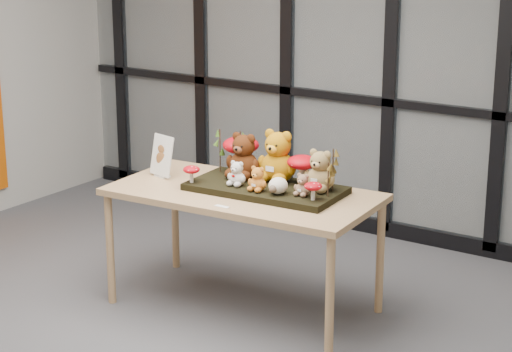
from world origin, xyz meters
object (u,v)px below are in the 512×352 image
Objects in this scene: plush_cream_hedgehog at (278,185)px; mushroom_back_left at (241,153)px; mushroom_front_right at (313,190)px; bear_beige_small at (303,183)px; bear_brown_medium at (244,153)px; bear_small_yellow at (258,177)px; diorama_tray at (266,188)px; bear_pooh_yellow at (278,153)px; mushroom_front_left at (191,173)px; sign_holder at (162,158)px; display_table at (243,201)px; bear_tan_back at (320,168)px; bear_white_bow at (237,172)px; mushroom_back_right at (302,169)px.

mushroom_back_left is (-0.45, 0.26, 0.07)m from plush_cream_hedgehog.
mushroom_front_right reaches higher than plush_cream_hedgehog.
bear_brown_medium is at bearing 162.12° from bear_beige_small.
mushroom_back_left is at bearing 134.67° from bear_small_yellow.
diorama_tray is 2.65× the size of bear_pooh_yellow.
bear_beige_small reaches higher than mushroom_front_left.
diorama_tray is at bearing 165.81° from mushroom_front_right.
bear_small_yellow reaches higher than diorama_tray.
display_table is at bearing 14.37° from sign_holder.
bear_pooh_yellow reaches higher than display_table.
bear_beige_small is at bearing 11.23° from mushroom_front_left.
mushroom_front_left reaches higher than plush_cream_hedgehog.
diorama_tray is at bearing 141.75° from plush_cream_hedgehog.
bear_tan_back is 2.35× the size of mushroom_front_left.
display_table is 0.53m from bear_tan_back.
bear_small_yellow is 0.45m from mushroom_front_left.
bear_brown_medium reaches higher than bear_beige_small.
bear_white_bow reaches higher than bear_small_yellow.
plush_cream_hedgehog is (0.13, 0.01, -0.03)m from bear_small_yellow.
mushroom_back_left is (-0.17, 0.22, 0.24)m from display_table.
mushroom_front_right is (0.60, -0.17, -0.10)m from bear_brown_medium.
plush_cream_hedgehog is 0.41× the size of sign_holder.
mushroom_back_right is (-0.11, 0.18, 0.03)m from bear_beige_small.
plush_cream_hedgehog is at bearing -11.98° from display_table.
bear_small_yellow is at bearing -169.61° from bear_beige_small.
bear_beige_small is 0.22m from mushroom_back_right.
mushroom_front_right is at bearing 12.03° from sign_holder.
bear_white_bow is 1.44× the size of mushroom_front_right.
mushroom_back_left is at bearing 156.57° from bear_beige_small.
bear_small_yellow is 0.37m from mushroom_front_right.
bear_beige_small is at bearing -103.53° from bear_tan_back.
bear_tan_back is 1.64× the size of bear_small_yellow.
mushroom_back_left is at bearing 176.44° from mushroom_back_right.
mushroom_front_right is 0.43× the size of sign_holder.
bear_white_bow reaches higher than mushroom_front_right.
sign_holder is at bearing 173.70° from bear_small_yellow.
bear_pooh_yellow is 0.32m from bear_tan_back.
sign_holder is at bearing 175.06° from plush_cream_hedgehog.
display_table is 0.37m from mushroom_back_left.
display_table is 6.16× the size of bear_tan_back.
bear_brown_medium is 0.32m from bear_small_yellow.
display_table is 0.19m from bear_white_bow.
sign_holder is (-1.13, 0.01, 0.03)m from mushroom_front_right.
mushroom_back_left is (-0.30, 0.03, -0.05)m from bear_pooh_yellow.
bear_tan_back is at bearing 19.07° from bear_white_bow.
bear_pooh_yellow reaches higher than mushroom_front_right.
bear_white_bow is at bearing -72.30° from bear_brown_medium.
bear_tan_back reaches higher than display_table.
bear_beige_small is 1.26× the size of mushroom_front_right.
bear_beige_small is 1.04m from sign_holder.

